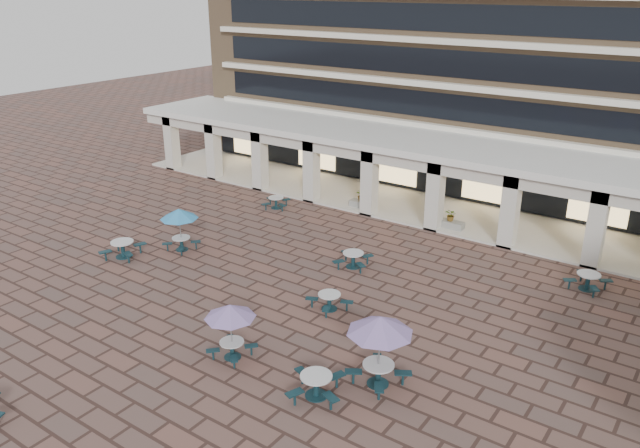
# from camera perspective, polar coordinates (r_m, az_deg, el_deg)

# --- Properties ---
(ground) EXTENTS (120.00, 120.00, 0.00)m
(ground) POSITION_cam_1_polar(r_m,az_deg,el_deg) (27.18, -5.32, -7.44)
(ground) COLOR brown
(ground) RESTS_ON ground
(retail_arcade) EXTENTS (42.00, 6.60, 4.40)m
(retail_arcade) POSITION_cam_1_polar(r_m,az_deg,el_deg) (37.68, 9.24, 5.61)
(retail_arcade) COLOR white
(retail_arcade) RESTS_ON ground
(picnic_table_3) EXTENTS (2.26, 2.26, 0.82)m
(picnic_table_3) POSITION_cam_1_polar(r_m,az_deg,el_deg) (21.50, -0.35, -14.39)
(picnic_table_3) COLOR #123036
(picnic_table_3) RESTS_ON ground
(picnic_table_4) EXTENTS (1.95, 1.95, 2.25)m
(picnic_table_4) POSITION_cam_1_polar(r_m,az_deg,el_deg) (32.52, -12.76, 0.78)
(picnic_table_4) COLOR #123036
(picnic_table_4) RESTS_ON ground
(picnic_table_6) EXTENTS (1.90, 1.90, 2.19)m
(picnic_table_6) POSITION_cam_1_polar(r_m,az_deg,el_deg) (22.94, -8.23, -8.08)
(picnic_table_6) COLOR #123036
(picnic_table_6) RESTS_ON ground
(picnic_table_8) EXTENTS (2.33, 2.33, 0.85)m
(picnic_table_8) POSITION_cam_1_polar(r_m,az_deg,el_deg) (32.95, -17.60, -2.08)
(picnic_table_8) COLOR #123036
(picnic_table_8) RESTS_ON ground
(picnic_table_9) EXTENTS (1.99, 1.99, 0.77)m
(picnic_table_9) POSITION_cam_1_polar(r_m,az_deg,el_deg) (30.40, 3.05, -3.15)
(picnic_table_9) COLOR #123036
(picnic_table_9) RESTS_ON ground
(picnic_table_10) EXTENTS (1.97, 1.97, 0.73)m
(picnic_table_10) POSITION_cam_1_polar(r_m,az_deg,el_deg) (26.60, 0.86, -6.96)
(picnic_table_10) COLOR #123036
(picnic_table_10) RESTS_ON ground
(picnic_table_11) EXTENTS (2.30, 2.30, 2.65)m
(picnic_table_11) POSITION_cam_1_polar(r_m,az_deg,el_deg) (21.18, 5.51, -9.40)
(picnic_table_11) COLOR #123036
(picnic_table_11) RESTS_ON ground
(picnic_table_12) EXTENTS (1.93, 1.93, 0.70)m
(picnic_table_12) POSITION_cam_1_polar(r_m,az_deg,el_deg) (38.33, -4.04, 2.06)
(picnic_table_12) COLOR #123036
(picnic_table_12) RESTS_ON ground
(picnic_table_13) EXTENTS (1.98, 1.98, 0.77)m
(picnic_table_13) POSITION_cam_1_polar(r_m,az_deg,el_deg) (30.70, 23.30, -4.72)
(picnic_table_13) COLOR #123036
(picnic_table_13) RESTS_ON ground
(planter_left) EXTENTS (1.50, 0.74, 1.22)m
(planter_left) POSITION_cam_1_polar(r_m,az_deg,el_deg) (38.16, 3.83, 2.07)
(planter_left) COLOR #9B9B95
(planter_left) RESTS_ON ground
(planter_right) EXTENTS (1.50, 0.74, 1.20)m
(planter_right) POSITION_cam_1_polar(r_m,az_deg,el_deg) (35.68, 11.86, 0.22)
(planter_right) COLOR #9B9B95
(planter_right) RESTS_ON ground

